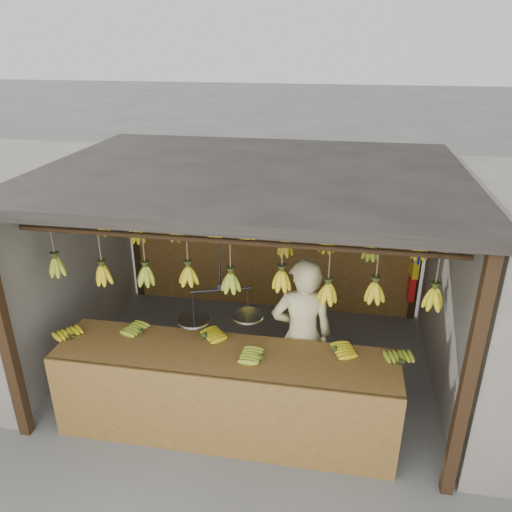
# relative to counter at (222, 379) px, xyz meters

# --- Properties ---
(ground) EXTENTS (80.00, 80.00, 0.00)m
(ground) POSITION_rel_counter_xyz_m (0.05, 1.22, -0.70)
(ground) COLOR #5B5B57
(stall) EXTENTS (4.30, 3.30, 2.40)m
(stall) POSITION_rel_counter_xyz_m (0.05, 1.55, 1.27)
(stall) COLOR black
(stall) RESTS_ON ground
(counter) EXTENTS (3.42, 0.74, 0.96)m
(counter) POSITION_rel_counter_xyz_m (0.00, 0.00, 0.00)
(counter) COLOR brown
(counter) RESTS_ON ground
(hanging_bananas) EXTENTS (3.65, 2.25, 0.39)m
(hanging_bananas) POSITION_rel_counter_xyz_m (0.05, 1.22, 0.92)
(hanging_bananas) COLOR #92A523
(hanging_bananas) RESTS_ON ground
(balance_scale) EXTENTS (0.77, 0.46, 0.79)m
(balance_scale) POSITION_rel_counter_xyz_m (-0.05, 0.22, 0.56)
(balance_scale) COLOR black
(balance_scale) RESTS_ON ground
(vendor) EXTENTS (0.69, 0.53, 1.70)m
(vendor) POSITION_rel_counter_xyz_m (0.68, 0.62, 0.15)
(vendor) COLOR beige
(vendor) RESTS_ON ground
(bag_bundles) EXTENTS (0.08, 0.26, 1.30)m
(bag_bundles) POSITION_rel_counter_xyz_m (1.99, 2.57, 0.31)
(bag_bundles) COLOR #199926
(bag_bundles) RESTS_ON ground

